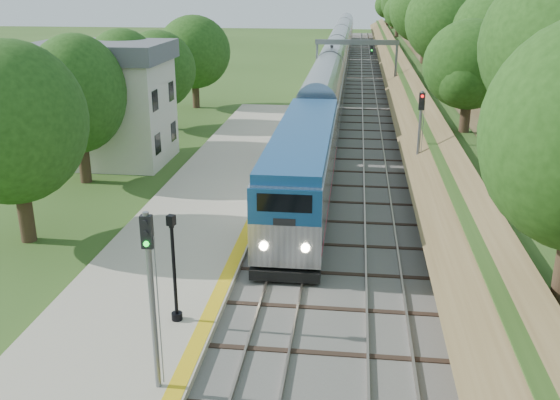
# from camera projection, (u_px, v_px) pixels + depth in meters

# --- Properties ---
(trackbed) EXTENTS (9.50, 170.00, 0.28)m
(trackbed) POSITION_uv_depth(u_px,v_px,m) (350.00, 92.00, 69.20)
(trackbed) COLOR #4C4944
(trackbed) RESTS_ON ground
(platform) EXTENTS (6.40, 68.00, 0.38)m
(platform) POSITION_uv_depth(u_px,v_px,m) (181.00, 245.00, 28.75)
(platform) COLOR #AEA58C
(platform) RESTS_ON ground
(yellow_stripe) EXTENTS (0.55, 68.00, 0.01)m
(yellow_stripe) POSITION_uv_depth(u_px,v_px,m) (241.00, 244.00, 28.37)
(yellow_stripe) COLOR gold
(yellow_stripe) RESTS_ON platform
(embankment) EXTENTS (10.64, 170.00, 11.70)m
(embankment) POSITION_uv_depth(u_px,v_px,m) (428.00, 77.00, 67.63)
(embankment) COLOR brown
(embankment) RESTS_ON ground
(station_building) EXTENTS (8.60, 6.60, 8.00)m
(station_building) POSITION_uv_depth(u_px,v_px,m) (106.00, 102.00, 41.58)
(station_building) COLOR silver
(station_building) RESTS_ON ground
(signal_gantry) EXTENTS (8.40, 0.38, 6.20)m
(signal_gantry) POSITION_uv_depth(u_px,v_px,m) (356.00, 54.00, 62.88)
(signal_gantry) COLOR slate
(signal_gantry) RESTS_ON ground
(trees_behind_platform) EXTENTS (7.82, 53.32, 7.21)m
(trees_behind_platform) POSITION_uv_depth(u_px,v_px,m) (89.00, 127.00, 32.37)
(trees_behind_platform) COLOR #332316
(trees_behind_platform) RESTS_ON ground
(train) EXTENTS (2.95, 118.27, 4.33)m
(train) POSITION_uv_depth(u_px,v_px,m) (336.00, 61.00, 78.83)
(train) COLOR black
(train) RESTS_ON trackbed
(lamppost_far) EXTENTS (0.39, 0.39, 3.94)m
(lamppost_far) POSITION_uv_depth(u_px,v_px,m) (174.00, 274.00, 21.47)
(lamppost_far) COLOR black
(lamppost_far) RESTS_ON platform
(signal_platform) EXTENTS (0.32, 0.26, 5.49)m
(signal_platform) POSITION_uv_depth(u_px,v_px,m) (151.00, 283.00, 17.31)
(signal_platform) COLOR slate
(signal_platform) RESTS_ON platform
(signal_farside) EXTENTS (0.32, 0.26, 5.90)m
(signal_farside) POSITION_uv_depth(u_px,v_px,m) (419.00, 132.00, 34.92)
(signal_farside) COLOR slate
(signal_farside) RESTS_ON ground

